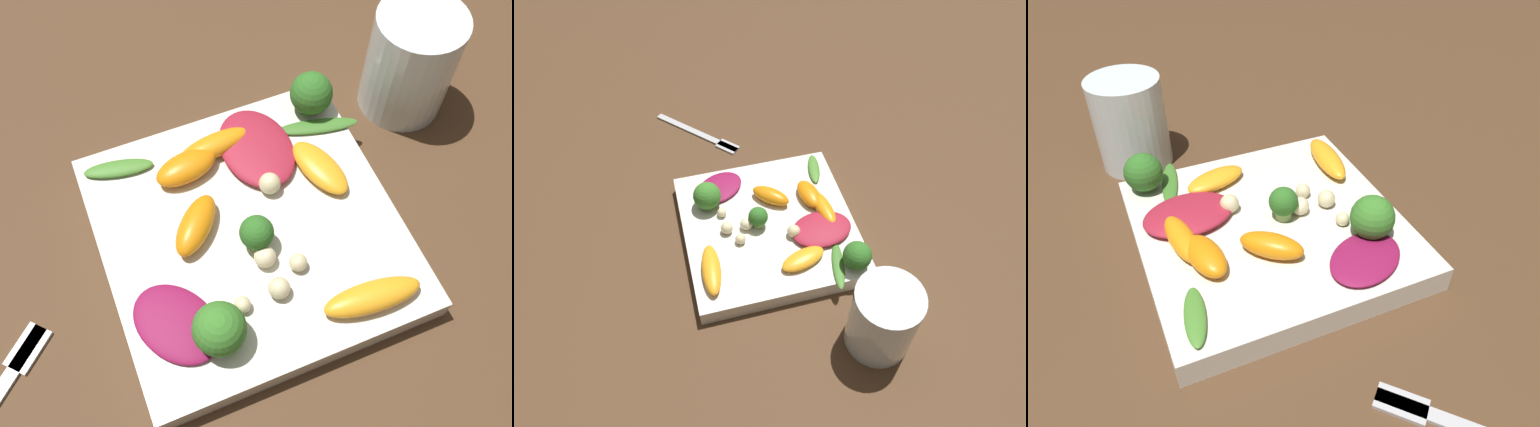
{
  "view_description": "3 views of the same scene",
  "coord_description": "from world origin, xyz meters",
  "views": [
    {
      "loc": [
        0.21,
        -0.08,
        0.47
      ],
      "look_at": [
        -0.0,
        0.01,
        0.04
      ],
      "focal_mm": 42.0,
      "sensor_mm": 36.0,
      "label": 1
    },
    {
      "loc": [
        0.11,
        0.43,
        0.6
      ],
      "look_at": [
        -0.01,
        -0.01,
        0.03
      ],
      "focal_mm": 35.0,
      "sensor_mm": 36.0,
      "label": 2
    },
    {
      "loc": [
        -0.13,
        -0.34,
        0.34
      ],
      "look_at": [
        0.01,
        -0.0,
        0.04
      ],
      "focal_mm": 35.0,
      "sensor_mm": 36.0,
      "label": 3
    }
  ],
  "objects": [
    {
      "name": "macadamia_nut_1",
      "position": [
        0.06,
        0.0,
        0.03
      ],
      "size": [
        0.02,
        0.02,
        0.02
      ],
      "color": "beige",
      "rests_on": "plate"
    },
    {
      "name": "macadamia_nut_3",
      "position": [
        -0.03,
        0.03,
        0.04
      ],
      "size": [
        0.02,
        0.02,
        0.02
      ],
      "color": "beige",
      "rests_on": "plate"
    },
    {
      "name": "macadamia_nut_0",
      "position": [
        0.05,
        0.02,
        0.03
      ],
      "size": [
        0.01,
        0.01,
        0.01
      ],
      "color": "beige",
      "rests_on": "plate"
    },
    {
      "name": "broccoli_floret_2",
      "position": [
        0.08,
        -0.06,
        0.05
      ],
      "size": [
        0.04,
        0.04,
        0.04
      ],
      "color": "#84AD5B",
      "rests_on": "plate"
    },
    {
      "name": "orange_segment_3",
      "position": [
        -0.01,
        -0.04,
        0.04
      ],
      "size": [
        0.06,
        0.06,
        0.02
      ],
      "color": "orange",
      "rests_on": "plate"
    },
    {
      "name": "macadamia_nut_2",
      "position": [
        0.06,
        -0.03,
        0.03
      ],
      "size": [
        0.01,
        0.01,
        0.01
      ],
      "color": "beige",
      "rests_on": "plate"
    },
    {
      "name": "ground_plane",
      "position": [
        0.0,
        0.0,
        0.0
      ],
      "size": [
        2.4,
        2.4,
        0.0
      ],
      "primitive_type": "plane",
      "color": "#4C331E"
    },
    {
      "name": "arugula_sprig_1",
      "position": [
        -0.07,
        0.1,
        0.03
      ],
      "size": [
        0.03,
        0.08,
        0.01
      ],
      "color": "#3D7528",
      "rests_on": "plate"
    },
    {
      "name": "broccoli_floret_1",
      "position": [
        -0.1,
        0.1,
        0.05
      ],
      "size": [
        0.04,
        0.04,
        0.04
      ],
      "color": "#84AD5B",
      "rests_on": "plate"
    },
    {
      "name": "broccoli_floret_0",
      "position": [
        0.02,
        0.0,
        0.04
      ],
      "size": [
        0.03,
        0.03,
        0.03
      ],
      "color": "#84AD5B",
      "rests_on": "plate"
    },
    {
      "name": "plate",
      "position": [
        0.0,
        0.0,
        0.01
      ],
      "size": [
        0.24,
        0.24,
        0.03
      ],
      "color": "silver",
      "rests_on": "ground_plane"
    },
    {
      "name": "radicchio_leaf_1",
      "position": [
        0.06,
        -0.08,
        0.03
      ],
      "size": [
        0.09,
        0.08,
        0.01
      ],
      "color": "maroon",
      "rests_on": "plate"
    },
    {
      "name": "radicchio_leaf_0",
      "position": [
        -0.07,
        0.03,
        0.03
      ],
      "size": [
        0.09,
        0.07,
        0.01
      ],
      "color": "maroon",
      "rests_on": "plate"
    },
    {
      "name": "orange_segment_1",
      "position": [
        -0.03,
        0.08,
        0.03
      ],
      "size": [
        0.07,
        0.05,
        0.01
      ],
      "color": "orange",
      "rests_on": "plate"
    },
    {
      "name": "orange_segment_4",
      "position": [
        -0.07,
        -0.03,
        0.04
      ],
      "size": [
        0.04,
        0.06,
        0.02
      ],
      "color": "orange",
      "rests_on": "plate"
    },
    {
      "name": "orange_segment_0",
      "position": [
        0.1,
        0.06,
        0.03
      ],
      "size": [
        0.03,
        0.08,
        0.02
      ],
      "color": "orange",
      "rests_on": "plate"
    },
    {
      "name": "orange_segment_2",
      "position": [
        -0.08,
        0.0,
        0.03
      ],
      "size": [
        0.03,
        0.07,
        0.02
      ],
      "color": "orange",
      "rests_on": "plate"
    },
    {
      "name": "macadamia_nut_4",
      "position": [
        0.03,
        -0.0,
        0.03
      ],
      "size": [
        0.02,
        0.02,
        0.02
      ],
      "color": "beige",
      "rests_on": "plate"
    },
    {
      "name": "drinking_glass",
      "position": [
        -0.09,
        0.2,
        0.05
      ],
      "size": [
        0.08,
        0.08,
        0.11
      ],
      "color": "silver",
      "rests_on": "ground_plane"
    },
    {
      "name": "arugula_sprig_0",
      "position": [
        -0.1,
        -0.09,
        0.03
      ],
      "size": [
        0.03,
        0.06,
        0.01
      ],
      "color": "#47842D",
      "rests_on": "plate"
    }
  ]
}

